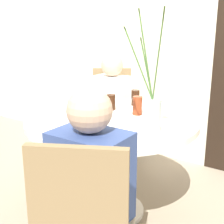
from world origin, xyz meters
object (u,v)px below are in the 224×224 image
(drink_glass_0, at_px, (82,97))
(person_boy, at_px, (112,116))
(drink_glass_2, at_px, (111,102))
(person_guest, at_px, (92,209))
(drink_glass_1, at_px, (135,98))
(flower_vase, at_px, (150,96))
(drink_glass_3, at_px, (137,106))
(side_plate, at_px, (70,111))
(chair_near_front, at_px, (112,110))
(birthday_cake, at_px, (89,113))

(drink_glass_0, bearing_deg, person_boy, 92.88)
(drink_glass_2, height_order, person_guest, person_guest)
(drink_glass_1, bearing_deg, person_guest, -70.20)
(drink_glass_0, relative_size, drink_glass_1, 0.94)
(flower_vase, bearing_deg, drink_glass_3, 126.88)
(flower_vase, bearing_deg, person_guest, -96.04)
(side_plate, distance_m, drink_glass_2, 0.31)
(chair_near_front, bearing_deg, birthday_cake, -98.79)
(side_plate, distance_m, drink_glass_3, 0.50)
(person_boy, xyz_separation_m, person_guest, (0.79, -1.34, 0.00))
(drink_glass_3, bearing_deg, drink_glass_1, 122.90)
(side_plate, relative_size, drink_glass_3, 1.62)
(birthday_cake, xyz_separation_m, person_guest, (0.45, -0.56, -0.27))
(drink_glass_1, distance_m, drink_glass_2, 0.23)
(drink_glass_0, bearing_deg, chair_near_front, 100.70)
(birthday_cake, distance_m, drink_glass_1, 0.52)
(birthday_cake, height_order, person_guest, person_guest)
(drink_glass_1, height_order, drink_glass_3, drink_glass_3)
(birthday_cake, bearing_deg, person_guest, -51.40)
(drink_glass_1, xyz_separation_m, drink_glass_2, (-0.08, -0.22, -0.00))
(drink_glass_2, xyz_separation_m, person_guest, (0.47, -0.86, -0.28))
(side_plate, bearing_deg, flower_vase, -14.25)
(birthday_cake, relative_size, drink_glass_1, 1.61)
(flower_vase, distance_m, person_guest, 0.66)
(drink_glass_1, bearing_deg, chair_near_front, 141.12)
(chair_near_front, xyz_separation_m, person_boy, (0.09, -0.13, -0.02))
(drink_glass_0, bearing_deg, drink_glass_3, -2.17)
(drink_glass_2, distance_m, person_boy, 0.63)
(birthday_cake, relative_size, drink_glass_2, 1.71)
(side_plate, height_order, drink_glass_2, drink_glass_2)
(birthday_cake, bearing_deg, chair_near_front, 115.14)
(drink_glass_3, bearing_deg, drink_glass_0, 177.83)
(person_boy, bearing_deg, side_plate, -82.93)
(birthday_cake, bearing_deg, person_boy, 113.50)
(side_plate, bearing_deg, person_guest, -43.12)
(side_plate, bearing_deg, drink_glass_2, 42.58)
(side_plate, bearing_deg, person_boy, 97.07)
(drink_glass_2, height_order, drink_glass_3, drink_glass_3)
(drink_glass_2, xyz_separation_m, person_boy, (-0.31, 0.47, -0.28))
(drink_glass_2, bearing_deg, person_guest, -61.28)
(side_plate, distance_m, person_boy, 0.72)
(flower_vase, height_order, side_plate, flower_vase)
(drink_glass_0, height_order, drink_glass_3, drink_glass_3)
(drink_glass_3, distance_m, person_guest, 0.94)
(birthday_cake, distance_m, drink_glass_3, 0.36)
(chair_near_front, xyz_separation_m, drink_glass_0, (0.11, -0.59, 0.26))
(side_plate, relative_size, drink_glass_1, 1.75)
(flower_vase, height_order, drink_glass_0, flower_vase)
(drink_glass_2, bearing_deg, person_boy, 123.29)
(chair_near_front, distance_m, side_plate, 0.86)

